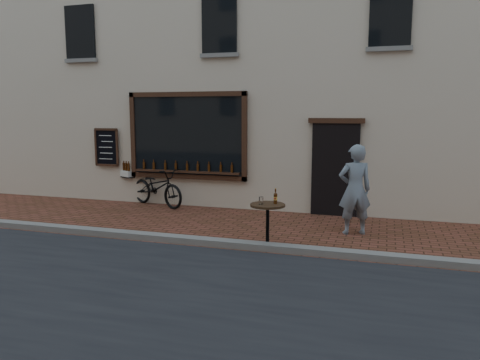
% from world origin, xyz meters
% --- Properties ---
extents(ground, '(90.00, 90.00, 0.00)m').
position_xyz_m(ground, '(0.00, 0.00, 0.00)').
color(ground, '#552D1B').
rests_on(ground, ground).
extents(kerb, '(90.00, 0.25, 0.12)m').
position_xyz_m(kerb, '(0.00, 0.20, 0.06)').
color(kerb, slate).
rests_on(kerb, ground).
extents(shop_building, '(28.00, 6.20, 10.00)m').
position_xyz_m(shop_building, '(0.00, 6.50, 5.00)').
color(shop_building, beige).
rests_on(shop_building, ground).
extents(cargo_bicycle, '(2.27, 1.45, 1.08)m').
position_xyz_m(cargo_bicycle, '(-2.70, 3.22, 0.51)').
color(cargo_bicycle, black).
rests_on(cargo_bicycle, ground).
extents(bistro_table, '(0.63, 0.63, 1.09)m').
position_xyz_m(bistro_table, '(1.04, 0.35, 0.58)').
color(bistro_table, black).
rests_on(bistro_table, ground).
extents(pedestrian, '(0.78, 0.64, 1.83)m').
position_xyz_m(pedestrian, '(2.47, 1.84, 0.91)').
color(pedestrian, slate).
rests_on(pedestrian, ground).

